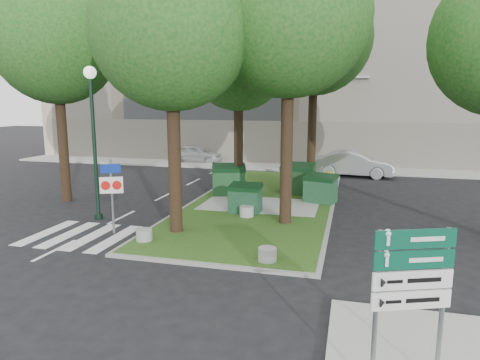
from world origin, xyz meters
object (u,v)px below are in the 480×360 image
(dumpster_c, at_px, (298,179))
(bollard_right, at_px, (267,254))
(tree_median_mid, at_px, (241,48))
(bollard_left, at_px, (144,235))
(directional_sign, at_px, (411,283))
(car_silver, at_px, (354,164))
(litter_bin, at_px, (329,180))
(street_lamp, at_px, (93,125))
(tree_median_near_left, at_px, (174,13))
(traffic_sign_pole, at_px, (112,186))
(car_white, at_px, (195,154))
(tree_median_far, at_px, (317,26))
(tree_street_left, at_px, (57,30))
(dumpster_d, at_px, (320,189))
(dumpster_a, at_px, (229,180))
(dumpster_b, at_px, (245,198))
(bollard_mid, at_px, (247,211))

(dumpster_c, xyz_separation_m, bollard_right, (0.33, -9.33, -0.53))
(tree_median_mid, relative_size, bollard_left, 19.37)
(directional_sign, xyz_separation_m, car_silver, (-0.81, 20.43, -1.03))
(bollard_right, height_order, litter_bin, litter_bin)
(bollard_left, height_order, street_lamp, street_lamp)
(tree_median_near_left, xyz_separation_m, tree_median_mid, (0.50, 6.50, -0.34))
(traffic_sign_pole, xyz_separation_m, car_white, (-3.52, 17.43, -0.98))
(dumpster_c, relative_size, car_silver, 0.35)
(bollard_right, height_order, street_lamp, street_lamp)
(tree_median_mid, bearing_deg, tree_median_far, 43.15)
(tree_median_far, height_order, bollard_left, tree_median_far)
(tree_street_left, bearing_deg, directional_sign, -36.91)
(tree_median_far, distance_m, bollard_left, 14.14)
(dumpster_c, height_order, bollard_left, dumpster_c)
(bollard_left, xyz_separation_m, car_silver, (6.55, 14.96, 0.48))
(tree_median_near_left, bearing_deg, bollard_right, -30.29)
(litter_bin, distance_m, street_lamp, 12.20)
(dumpster_c, xyz_separation_m, dumpster_d, (1.21, -1.61, -0.11))
(car_silver, bearing_deg, bollard_left, 160.35)
(tree_median_mid, distance_m, bollard_right, 11.27)
(car_silver, bearing_deg, dumpster_a, 145.96)
(tree_median_far, distance_m, litter_bin, 7.86)
(dumpster_c, distance_m, bollard_left, 9.41)
(dumpster_c, height_order, car_silver, dumpster_c)
(car_silver, bearing_deg, traffic_sign_pole, 154.19)
(tree_median_far, xyz_separation_m, dumpster_b, (-2.10, -6.43, -7.63))
(traffic_sign_pole, bearing_deg, tree_street_left, 115.27)
(dumpster_c, relative_size, car_white, 0.41)
(bollard_right, bearing_deg, car_white, 116.12)
(bollard_left, bearing_deg, bollard_mid, 56.16)
(dumpster_a, bearing_deg, bollard_left, -112.59)
(dumpster_c, relative_size, bollard_right, 3.20)
(tree_median_far, xyz_separation_m, dumpster_d, (0.71, -3.83, -7.59))
(street_lamp, bearing_deg, tree_median_near_left, -14.69)
(dumpster_b, xyz_separation_m, bollard_mid, (0.21, -0.63, -0.37))
(bollard_left, height_order, traffic_sign_pole, traffic_sign_pole)
(dumpster_d, height_order, directional_sign, directional_sign)
(bollard_left, relative_size, bollard_mid, 0.93)
(bollard_left, distance_m, traffic_sign_pole, 2.23)
(dumpster_a, bearing_deg, tree_median_far, 24.57)
(tree_median_far, distance_m, dumpster_d, 8.53)
(dumpster_d, bearing_deg, bollard_left, -110.79)
(bollard_right, height_order, traffic_sign_pole, traffic_sign_pole)
(tree_median_mid, bearing_deg, tree_median_near_left, -94.40)
(tree_median_far, relative_size, bollard_left, 23.12)
(car_white, bearing_deg, tree_median_far, -130.44)
(dumpster_a, xyz_separation_m, dumpster_b, (1.60, -3.10, -0.14))
(bollard_right, distance_m, street_lamp, 8.67)
(dumpster_a, height_order, dumpster_d, dumpster_a)
(tree_median_near_left, distance_m, dumpster_d, 9.75)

